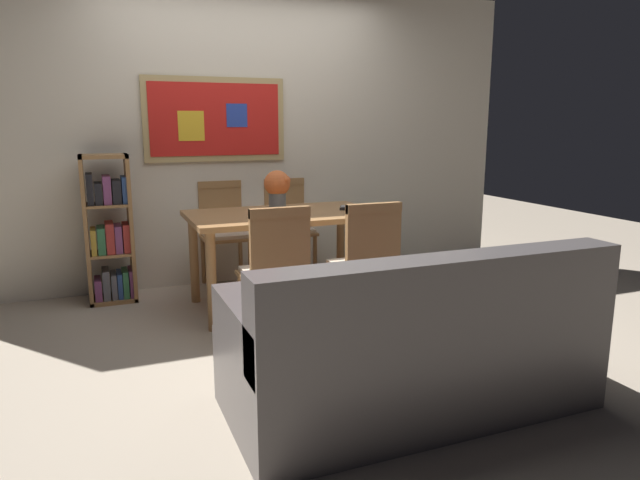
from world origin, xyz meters
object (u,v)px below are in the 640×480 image
(bookshelf, at_px, (111,235))
(potted_ivy, at_px, (385,249))
(dining_chair_near_left, at_px, (276,264))
(tv_remote, at_px, (343,208))
(leather_couch, at_px, (413,350))
(dining_chair_near_right, at_px, (366,257))
(dining_chair_far_right, at_px, (288,220))
(dining_table, at_px, (284,226))
(dining_chair_far_left, at_px, (223,224))
(flower_vase, at_px, (278,188))

(bookshelf, bearing_deg, potted_ivy, -0.29)
(dining_chair_near_left, height_order, tv_remote, dining_chair_near_left)
(dining_chair_near_left, bearing_deg, leather_couch, -70.73)
(dining_chair_near_right, bearing_deg, dining_chair_far_right, 90.55)
(leather_couch, xyz_separation_m, bookshelf, (-1.30, 2.44, 0.23))
(leather_couch, bearing_deg, dining_chair_near_left, 109.27)
(dining_table, height_order, dining_chair_far_left, dining_chair_far_left)
(dining_chair_far_left, height_order, potted_ivy, dining_chair_far_left)
(dining_chair_far_left, xyz_separation_m, bookshelf, (-0.93, -0.15, 0.00))
(dining_chair_near_right, bearing_deg, dining_table, 110.95)
(leather_couch, bearing_deg, dining_chair_near_right, 76.65)
(bookshelf, relative_size, flower_vase, 3.66)
(dining_chair_far_left, height_order, tv_remote, dining_chair_far_left)
(dining_chair_near_right, relative_size, dining_chair_far_right, 1.00)
(flower_vase, bearing_deg, dining_chair_near_right, -68.05)
(dining_chair_far_left, bearing_deg, dining_table, -68.56)
(dining_chair_far_left, xyz_separation_m, tv_remote, (0.80, -0.77, 0.21))
(dining_chair_near_left, relative_size, tv_remote, 5.74)
(dining_chair_far_left, relative_size, potted_ivy, 1.87)
(potted_ivy, height_order, tv_remote, tv_remote)
(tv_remote, bearing_deg, potted_ivy, 40.21)
(dining_table, relative_size, dining_chair_near_right, 1.57)
(bookshelf, distance_m, flower_vase, 1.39)
(dining_chair_near_right, bearing_deg, dining_chair_near_left, 175.47)
(dining_chair_near_right, height_order, dining_chair_far_right, same)
(bookshelf, distance_m, tv_remote, 1.85)
(dining_chair_far_right, bearing_deg, dining_chair_near_right, -89.45)
(dining_table, distance_m, dining_chair_far_left, 0.83)
(dining_chair_far_left, bearing_deg, dining_chair_far_right, -0.12)
(dining_chair_near_left, distance_m, potted_ivy, 2.07)
(bookshelf, height_order, potted_ivy, bookshelf)
(dining_chair_far_left, distance_m, bookshelf, 0.94)
(dining_chair_near_right, distance_m, bookshelf, 2.10)
(dining_chair_far_right, xyz_separation_m, tv_remote, (0.21, -0.77, 0.21))
(leather_couch, distance_m, potted_ivy, 2.69)
(dining_chair_far_right, relative_size, bookshelf, 0.78)
(tv_remote, bearing_deg, leather_couch, -103.41)
(dining_table, height_order, dining_chair_near_left, dining_chair_near_left)
(dining_chair_near_right, bearing_deg, flower_vase, 111.95)
(dining_chair_far_right, distance_m, bookshelf, 1.53)
(dining_chair_near_left, xyz_separation_m, leather_couch, (0.37, -1.06, -0.23))
(leather_couch, relative_size, potted_ivy, 3.71)
(dining_chair_near_left, distance_m, tv_remote, 1.12)
(dining_chair_far_left, height_order, dining_chair_near_left, same)
(potted_ivy, xyz_separation_m, tv_remote, (-0.72, -0.61, 0.53))
(dining_chair_near_right, xyz_separation_m, potted_ivy, (0.91, 1.41, -0.32))
(dining_table, distance_m, flower_vase, 0.29)
(bookshelf, bearing_deg, tv_remote, -19.69)
(leather_couch, bearing_deg, potted_ivy, 64.59)
(flower_vase, bearing_deg, leather_couch, -86.95)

